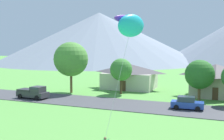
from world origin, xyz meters
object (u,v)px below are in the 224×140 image
(house_leftmost, at_px, (129,76))
(pickup_truck_charcoal_west_side, at_px, (33,92))
(tree_center, at_px, (121,70))
(tree_near_right, at_px, (200,74))
(house_left_center, at_px, (216,80))
(parked_car_blue_west_end, at_px, (187,103))
(tree_near_left, at_px, (71,59))
(kite_flyer_with_kite, at_px, (131,27))

(house_leftmost, bearing_deg, pickup_truck_charcoal_west_side, -124.06)
(tree_center, xyz_separation_m, tree_near_right, (13.26, -0.78, -0.26))
(house_left_center, bearing_deg, parked_car_blue_west_end, -106.43)
(house_left_center, bearing_deg, tree_center, -166.81)
(tree_near_left, height_order, pickup_truck_charcoal_west_side, tree_near_left)
(tree_near_left, bearing_deg, kite_flyer_with_kite, -48.79)
(parked_car_blue_west_end, relative_size, kite_flyer_with_kite, 0.39)
(pickup_truck_charcoal_west_side, bearing_deg, tree_center, 39.46)
(tree_center, bearing_deg, pickup_truck_charcoal_west_side, -140.54)
(tree_center, height_order, parked_car_blue_west_end, tree_center)
(tree_near_left, relative_size, pickup_truck_charcoal_west_side, 1.75)
(house_left_center, xyz_separation_m, tree_near_right, (-2.33, -4.43, 1.25))
(house_leftmost, relative_size, tree_near_left, 1.16)
(parked_car_blue_west_end, distance_m, pickup_truck_charcoal_west_side, 23.83)
(house_left_center, distance_m, kite_flyer_with_kite, 28.07)
(tree_center, bearing_deg, tree_near_left, -167.35)
(pickup_truck_charcoal_west_side, relative_size, kite_flyer_with_kite, 0.48)
(house_left_center, relative_size, tree_center, 1.38)
(house_leftmost, xyz_separation_m, house_left_center, (16.23, -2.97, 0.26))
(tree_near_left, bearing_deg, tree_near_right, 3.19)
(tree_near_left, xyz_separation_m, pickup_truck_charcoal_west_side, (-2.57, -7.49, -5.07))
(tree_near_right, xyz_separation_m, kite_flyer_with_kite, (-4.10, -21.96, 5.83))
(tree_center, distance_m, pickup_truck_charcoal_west_side, 15.31)
(tree_near_left, xyz_separation_m, tree_near_right, (22.24, 1.24, -2.04))
(pickup_truck_charcoal_west_side, bearing_deg, house_left_center, 25.87)
(kite_flyer_with_kite, bearing_deg, house_left_center, 76.31)
(parked_car_blue_west_end, height_order, pickup_truck_charcoal_west_side, pickup_truck_charcoal_west_side)
(house_leftmost, xyz_separation_m, tree_near_right, (13.90, -7.41, 1.51))
(house_leftmost, distance_m, kite_flyer_with_kite, 31.82)
(kite_flyer_with_kite, bearing_deg, tree_near_right, 79.42)
(tree_near_left, xyz_separation_m, parked_car_blue_west_end, (21.21, -5.75, -5.26))
(house_leftmost, height_order, tree_near_left, tree_near_left)
(house_left_center, xyz_separation_m, tree_near_left, (-24.57, -5.67, 3.29))
(house_leftmost, height_order, house_left_center, house_left_center)
(house_leftmost, relative_size, parked_car_blue_west_end, 2.51)
(tree_near_right, height_order, pickup_truck_charcoal_west_side, tree_near_right)
(house_leftmost, distance_m, tree_near_right, 15.82)
(tree_near_left, distance_m, kite_flyer_with_kite, 27.80)
(house_left_center, relative_size, tree_near_left, 0.95)
(tree_near_right, bearing_deg, house_left_center, 62.27)
(tree_near_left, relative_size, parked_car_blue_west_end, 2.17)
(house_left_center, bearing_deg, house_leftmost, 169.62)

